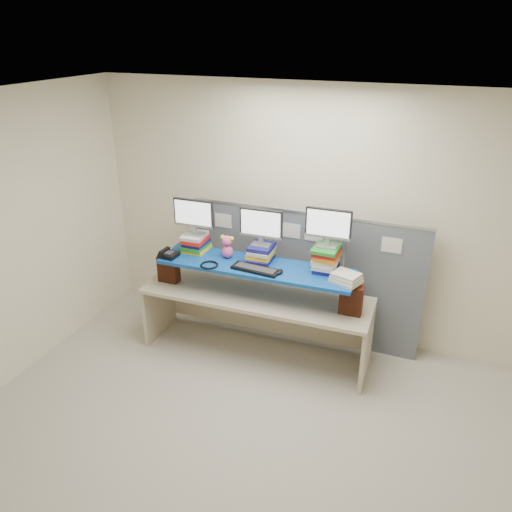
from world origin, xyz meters
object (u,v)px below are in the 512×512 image
at_px(keyboard, 256,269).
at_px(blue_board, 256,267).
at_px(monitor_center, 261,225).
at_px(monitor_left, 194,215).
at_px(desk, 256,306).
at_px(monitor_right, 328,225).
at_px(desk_phone, 168,254).

bearing_deg(keyboard, blue_board, 114.88).
height_order(blue_board, monitor_center, monitor_center).
distance_m(monitor_left, keyboard, 0.91).
bearing_deg(desk, keyboard, -71.74).
relative_size(monitor_right, desk_phone, 2.39).
distance_m(desk, desk_phone, 1.08).
xyz_separation_m(blue_board, keyboard, (0.04, -0.12, 0.03)).
bearing_deg(monitor_right, desk, -170.30).
height_order(monitor_left, keyboard, monitor_left).
height_order(monitor_center, monitor_right, monitor_right).
xyz_separation_m(monitor_left, desk_phone, (-0.19, -0.25, -0.38)).
bearing_deg(monitor_right, keyboard, -159.89).
distance_m(monitor_right, desk_phone, 1.71).
distance_m(desk, blue_board, 0.47).
height_order(blue_board, desk_phone, desk_phone).
relative_size(monitor_center, monitor_right, 1.00).
bearing_deg(desk, desk_phone, -172.23).
bearing_deg(desk_phone, desk, 12.65).
xyz_separation_m(monitor_center, monitor_right, (0.68, 0.02, 0.09)).
distance_m(monitor_left, monitor_center, 0.75).
bearing_deg(monitor_center, monitor_left, -180.00).
bearing_deg(monitor_left, desk, -9.08).
distance_m(desk, monitor_left, 1.17).
distance_m(desk, monitor_right, 1.19).
relative_size(blue_board, monitor_center, 4.50).
height_order(blue_board, monitor_right, monitor_right).
bearing_deg(desk, monitor_right, 9.70).
bearing_deg(monitor_left, blue_board, -9.08).
distance_m(blue_board, monitor_right, 0.86).
xyz_separation_m(blue_board, monitor_left, (-0.74, 0.10, 0.43)).
relative_size(blue_board, desk_phone, 10.74).
relative_size(monitor_center, keyboard, 0.90).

